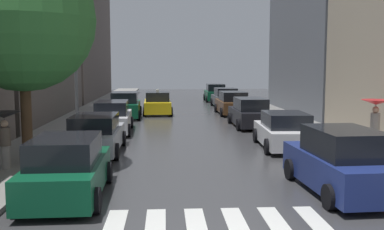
{
  "coord_description": "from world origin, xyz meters",
  "views": [
    {
      "loc": [
        -1.12,
        -6.89,
        3.51
      ],
      "look_at": [
        0.21,
        15.38,
        1.05
      ],
      "focal_mm": 42.15,
      "sensor_mm": 36.0,
      "label": 1
    }
  ],
  "objects_px": {
    "parked_car_right_fourth": "(232,104)",
    "parked_car_left_nearest": "(67,169)",
    "parked_car_left_second": "(96,135)",
    "parked_car_right_fifth": "(225,98)",
    "pedestrian_far_side": "(376,112)",
    "parked_car_right_third": "(250,113)",
    "street_tree_left": "(22,19)",
    "parked_car_left_third": "(113,118)",
    "parked_car_left_fourth": "(125,106)",
    "taxi_midroad": "(157,104)",
    "parked_car_right_second": "(284,131)",
    "lamp_post_left": "(75,44)",
    "parked_car_right_sixth": "(215,93)",
    "pedestrian_by_kerb": "(4,127)",
    "parked_car_right_nearest": "(341,163)"
  },
  "relations": [
    {
      "from": "parked_car_right_fifth",
      "to": "lamp_post_left",
      "type": "xyz_separation_m",
      "value": [
        -9.51,
        -14.94,
        3.79
      ]
    },
    {
      "from": "parked_car_right_fourth",
      "to": "parked_car_right_fifth",
      "type": "distance_m",
      "value": 5.75
    },
    {
      "from": "parked_car_left_second",
      "to": "parked_car_right_fifth",
      "type": "distance_m",
      "value": 21.18
    },
    {
      "from": "parked_car_left_third",
      "to": "street_tree_left",
      "type": "distance_m",
      "value": 9.38
    },
    {
      "from": "parked_car_right_fourth",
      "to": "taxi_midroad",
      "type": "distance_m",
      "value": 5.41
    },
    {
      "from": "parked_car_left_nearest",
      "to": "parked_car_right_fourth",
      "type": "height_order",
      "value": "parked_car_left_nearest"
    },
    {
      "from": "parked_car_left_fourth",
      "to": "parked_car_right_third",
      "type": "bearing_deg",
      "value": -125.16
    },
    {
      "from": "parked_car_right_fourth",
      "to": "street_tree_left",
      "type": "bearing_deg",
      "value": 148.66
    },
    {
      "from": "parked_car_right_fifth",
      "to": "street_tree_left",
      "type": "relative_size",
      "value": 0.58
    },
    {
      "from": "parked_car_right_third",
      "to": "parked_car_left_second",
      "type": "bearing_deg",
      "value": 132.9
    },
    {
      "from": "parked_car_left_nearest",
      "to": "pedestrian_far_side",
      "type": "relative_size",
      "value": 2.16
    },
    {
      "from": "parked_car_left_fourth",
      "to": "pedestrian_by_kerb",
      "type": "xyz_separation_m",
      "value": [
        -2.51,
        -15.62,
        0.72
      ]
    },
    {
      "from": "lamp_post_left",
      "to": "parked_car_right_second",
      "type": "bearing_deg",
      "value": -23.72
    },
    {
      "from": "parked_car_left_second",
      "to": "street_tree_left",
      "type": "xyz_separation_m",
      "value": [
        -1.92,
        -2.55,
        4.31
      ]
    },
    {
      "from": "parked_car_left_nearest",
      "to": "street_tree_left",
      "type": "bearing_deg",
      "value": 28.54
    },
    {
      "from": "parked_car_left_second",
      "to": "pedestrian_by_kerb",
      "type": "relative_size",
      "value": 2.5
    },
    {
      "from": "parked_car_right_third",
      "to": "parked_car_right_fifth",
      "type": "bearing_deg",
      "value": -1.79
    },
    {
      "from": "parked_car_right_nearest",
      "to": "street_tree_left",
      "type": "height_order",
      "value": "street_tree_left"
    },
    {
      "from": "parked_car_left_nearest",
      "to": "parked_car_left_third",
      "type": "relative_size",
      "value": 0.9
    },
    {
      "from": "parked_car_right_fifth",
      "to": "taxi_midroad",
      "type": "height_order",
      "value": "taxi_midroad"
    },
    {
      "from": "parked_car_left_third",
      "to": "parked_car_left_fourth",
      "type": "bearing_deg",
      "value": -2.38
    },
    {
      "from": "parked_car_right_fourth",
      "to": "parked_car_right_sixth",
      "type": "height_order",
      "value": "parked_car_right_sixth"
    },
    {
      "from": "parked_car_right_third",
      "to": "parked_car_left_fourth",
      "type": "bearing_deg",
      "value": 55.53
    },
    {
      "from": "parked_car_right_fifth",
      "to": "lamp_post_left",
      "type": "bearing_deg",
      "value": 145.83
    },
    {
      "from": "parked_car_right_nearest",
      "to": "parked_car_right_fourth",
      "type": "relative_size",
      "value": 1.0
    },
    {
      "from": "parked_car_right_nearest",
      "to": "parked_car_right_third",
      "type": "distance_m",
      "value": 13.44
    },
    {
      "from": "taxi_midroad",
      "to": "pedestrian_far_side",
      "type": "height_order",
      "value": "pedestrian_far_side"
    },
    {
      "from": "street_tree_left",
      "to": "parked_car_right_nearest",
      "type": "bearing_deg",
      "value": -20.82
    },
    {
      "from": "parked_car_right_third",
      "to": "pedestrian_by_kerb",
      "type": "relative_size",
      "value": 2.5
    },
    {
      "from": "parked_car_left_nearest",
      "to": "lamp_post_left",
      "type": "bearing_deg",
      "value": 8.18
    },
    {
      "from": "parked_car_right_third",
      "to": "pedestrian_far_side",
      "type": "relative_size",
      "value": 2.32
    },
    {
      "from": "parked_car_right_second",
      "to": "street_tree_left",
      "type": "height_order",
      "value": "street_tree_left"
    },
    {
      "from": "parked_car_left_fourth",
      "to": "parked_car_right_fourth",
      "type": "xyz_separation_m",
      "value": [
        7.52,
        1.61,
        -0.04
      ]
    },
    {
      "from": "parked_car_right_third",
      "to": "street_tree_left",
      "type": "height_order",
      "value": "street_tree_left"
    },
    {
      "from": "parked_car_left_third",
      "to": "parked_car_right_sixth",
      "type": "height_order",
      "value": "parked_car_right_sixth"
    },
    {
      "from": "parked_car_left_third",
      "to": "taxi_midroad",
      "type": "relative_size",
      "value": 1.1
    },
    {
      "from": "parked_car_right_third",
      "to": "parked_car_right_fourth",
      "type": "height_order",
      "value": "parked_car_right_third"
    },
    {
      "from": "pedestrian_far_side",
      "to": "parked_car_right_sixth",
      "type": "bearing_deg",
      "value": 175.75
    },
    {
      "from": "parked_car_left_nearest",
      "to": "parked_car_right_fourth",
      "type": "relative_size",
      "value": 0.95
    },
    {
      "from": "parked_car_left_third",
      "to": "pedestrian_by_kerb",
      "type": "height_order",
      "value": "pedestrian_by_kerb"
    },
    {
      "from": "parked_car_right_fifth",
      "to": "pedestrian_by_kerb",
      "type": "bearing_deg",
      "value": 154.21
    },
    {
      "from": "parked_car_right_sixth",
      "to": "pedestrian_far_side",
      "type": "relative_size",
      "value": 2.06
    },
    {
      "from": "parked_car_right_fourth",
      "to": "parked_car_left_nearest",
      "type": "bearing_deg",
      "value": 158.55
    },
    {
      "from": "parked_car_left_second",
      "to": "pedestrian_far_side",
      "type": "bearing_deg",
      "value": -95.05
    },
    {
      "from": "pedestrian_far_side",
      "to": "pedestrian_by_kerb",
      "type": "bearing_deg",
      "value": -91.39
    },
    {
      "from": "parked_car_right_fifth",
      "to": "pedestrian_far_side",
      "type": "bearing_deg",
      "value": -172.88
    },
    {
      "from": "parked_car_right_fourth",
      "to": "parked_car_right_fifth",
      "type": "xyz_separation_m",
      "value": [
        0.25,
        5.75,
        -0.02
      ]
    },
    {
      "from": "parked_car_right_sixth",
      "to": "lamp_post_left",
      "type": "distance_m",
      "value": 23.35
    },
    {
      "from": "parked_car_left_fourth",
      "to": "parked_car_right_sixth",
      "type": "bearing_deg",
      "value": -30.76
    },
    {
      "from": "parked_car_left_second",
      "to": "pedestrian_by_kerb",
      "type": "bearing_deg",
      "value": 143.99
    }
  ]
}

